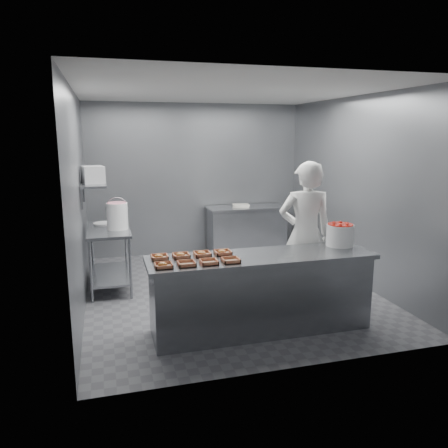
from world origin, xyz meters
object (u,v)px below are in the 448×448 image
Objects in this scene: tray_0 at (163,265)px; tray_4 at (159,257)px; back_counter at (246,230)px; tray_5 at (181,255)px; strawberry_tub at (340,234)px; glaze_bucket at (117,215)px; tray_3 at (231,260)px; appliance at (93,175)px; tray_1 at (187,264)px; prep_table at (109,249)px; tray_7 at (223,252)px; service_counter at (261,293)px; tray_6 at (202,254)px; worker at (305,234)px; tray_2 at (209,262)px.

tray_4 is (0.00, 0.32, 0.00)m from tray_0.
tray_5 is (-1.79, -3.09, 0.47)m from back_counter.
glaze_bucket is (-2.59, 1.72, 0.05)m from strawberry_tub.
tray_5 is 0.57× the size of strawberry_tub.
appliance is (-1.41, 2.08, 0.76)m from tray_3.
tray_0 is 1.00× the size of tray_4.
tray_1 is (-1.79, -3.41, 0.47)m from back_counter.
tray_7 is at bearing -55.40° from prep_table.
tray_3 is 0.41× the size of glaze_bucket.
glaze_bucket is (-1.52, 1.87, 0.65)m from service_counter.
tray_3 is 1.52m from strawberry_tub.
back_counter is 3.49m from tray_6.
tray_1 is at bearing -171.03° from strawberry_tub.
strawberry_tub is (1.72, -0.01, 0.12)m from tray_6.
service_counter is 13.88× the size of tray_5.
strawberry_tub is (2.20, -0.01, 0.12)m from tray_4.
tray_5 is (-0.89, 0.16, 0.47)m from service_counter.
tray_3 is 1.45m from worker.
back_counter is 3.39m from tray_7.
appliance reaches higher than glaze_bucket.
worker reaches higher than glaze_bucket.
tray_4 is at bearing 180.00° from tray_7.
back_counter is 8.01× the size of tray_2.
tray_7 is (0.24, 0.00, 0.00)m from tray_6.
tray_5 is 0.41× the size of glaze_bucket.
tray_7 is at bearing -64.07° from appliance.
glaze_bucket is at bearing 107.18° from tray_1.
tray_7 is 2.38m from appliance.
prep_table is 0.53m from glaze_bucket.
prep_table is (-1.65, 1.95, 0.14)m from service_counter.
tray_1 is (0.24, 0.00, -0.00)m from tray_0.
tray_4 is 0.41× the size of glaze_bucket.
prep_table is 2.27m from tray_1.
tray_4 is at bearing 90.00° from tray_0.
worker is at bearing 16.60° from tray_6.
tray_0 is 2.07m from glaze_bucket.
glaze_bucket is (-0.38, 1.71, 0.18)m from tray_4.
appliance is at bearing 133.39° from service_counter.
tray_5 reaches higher than back_counter.
service_counter is at bearing -21.01° from tray_7.
tray_2 is at bearing -73.31° from appliance.
tray_3 is at bearing -89.46° from tray_7.
tray_3 is at bearing 43.40° from worker.
glaze_bucket is (-2.34, 1.27, 0.14)m from worker.
tray_1 is 0.10× the size of worker.
tray_6 is (-0.24, 0.32, 0.00)m from tray_3.
tray_3 is at bearing -158.86° from service_counter.
tray_7 reaches higher than tray_2.
worker is at bearing -39.20° from appliance.
tray_2 is 1.00× the size of tray_5.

